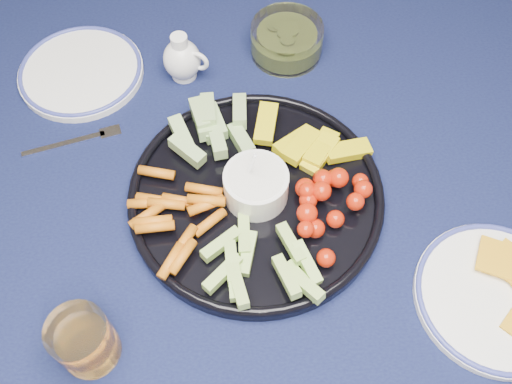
{
  "coord_description": "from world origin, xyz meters",
  "views": [
    {
      "loc": [
        -0.05,
        -0.43,
        1.49
      ],
      "look_at": [
        -0.03,
        -0.0,
        0.77
      ],
      "focal_mm": 40.0,
      "sensor_mm": 36.0,
      "label": 1
    }
  ],
  "objects_px": {
    "creamer_pitcher": "(183,59)",
    "pickle_bowl": "(287,41)",
    "crudite_platter": "(255,192)",
    "cheese_plate": "(497,296)",
    "dining_table": "(273,227)",
    "juice_tumbler": "(85,342)",
    "side_plate_extra": "(81,71)"
  },
  "relations": [
    {
      "from": "creamer_pitcher",
      "to": "pickle_bowl",
      "type": "relative_size",
      "value": 0.7
    },
    {
      "from": "crudite_platter",
      "to": "cheese_plate",
      "type": "height_order",
      "value": "crudite_platter"
    },
    {
      "from": "crudite_platter",
      "to": "pickle_bowl",
      "type": "height_order",
      "value": "crudite_platter"
    },
    {
      "from": "dining_table",
      "to": "pickle_bowl",
      "type": "xyz_separation_m",
      "value": [
        0.04,
        0.3,
        0.11
      ]
    },
    {
      "from": "cheese_plate",
      "to": "juice_tumbler",
      "type": "distance_m",
      "value": 0.54
    },
    {
      "from": "creamer_pitcher",
      "to": "cheese_plate",
      "type": "xyz_separation_m",
      "value": [
        0.43,
        -0.43,
        -0.03
      ]
    },
    {
      "from": "dining_table",
      "to": "juice_tumbler",
      "type": "distance_m",
      "value": 0.35
    },
    {
      "from": "creamer_pitcher",
      "to": "cheese_plate",
      "type": "relative_size",
      "value": 0.4
    },
    {
      "from": "pickle_bowl",
      "to": "creamer_pitcher",
      "type": "bearing_deg",
      "value": -165.38
    },
    {
      "from": "side_plate_extra",
      "to": "dining_table",
      "type": "bearing_deg",
      "value": -39.88
    },
    {
      "from": "creamer_pitcher",
      "to": "side_plate_extra",
      "type": "relative_size",
      "value": 0.41
    },
    {
      "from": "dining_table",
      "to": "crudite_platter",
      "type": "xyz_separation_m",
      "value": [
        -0.03,
        0.0,
        0.11
      ]
    },
    {
      "from": "dining_table",
      "to": "side_plate_extra",
      "type": "relative_size",
      "value": 7.82
    },
    {
      "from": "dining_table",
      "to": "creamer_pitcher",
      "type": "xyz_separation_m",
      "value": [
        -0.14,
        0.26,
        0.13
      ]
    },
    {
      "from": "dining_table",
      "to": "pickle_bowl",
      "type": "relative_size",
      "value": 13.25
    },
    {
      "from": "creamer_pitcher",
      "to": "crudite_platter",
      "type": "bearing_deg",
      "value": -66.73
    },
    {
      "from": "pickle_bowl",
      "to": "crudite_platter",
      "type": "bearing_deg",
      "value": -102.85
    },
    {
      "from": "juice_tumbler",
      "to": "dining_table",
      "type": "bearing_deg",
      "value": 41.1
    },
    {
      "from": "side_plate_extra",
      "to": "juice_tumbler",
      "type": "bearing_deg",
      "value": -81.94
    },
    {
      "from": "juice_tumbler",
      "to": "pickle_bowl",
      "type": "bearing_deg",
      "value": 61.04
    },
    {
      "from": "dining_table",
      "to": "side_plate_extra",
      "type": "bearing_deg",
      "value": 140.12
    },
    {
      "from": "pickle_bowl",
      "to": "juice_tumbler",
      "type": "relative_size",
      "value": 1.41
    },
    {
      "from": "pickle_bowl",
      "to": "side_plate_extra",
      "type": "relative_size",
      "value": 0.59
    },
    {
      "from": "creamer_pitcher",
      "to": "side_plate_extra",
      "type": "distance_m",
      "value": 0.18
    },
    {
      "from": "cheese_plate",
      "to": "dining_table",
      "type": "bearing_deg",
      "value": 149.5
    },
    {
      "from": "side_plate_extra",
      "to": "crudite_platter",
      "type": "bearing_deg",
      "value": -42.48
    },
    {
      "from": "cheese_plate",
      "to": "side_plate_extra",
      "type": "distance_m",
      "value": 0.75
    },
    {
      "from": "crudite_platter",
      "to": "side_plate_extra",
      "type": "distance_m",
      "value": 0.39
    },
    {
      "from": "pickle_bowl",
      "to": "cheese_plate",
      "type": "xyz_separation_m",
      "value": [
        0.25,
        -0.48,
        -0.01
      ]
    },
    {
      "from": "crudite_platter",
      "to": "creamer_pitcher",
      "type": "height_order",
      "value": "crudite_platter"
    },
    {
      "from": "crudite_platter",
      "to": "cheese_plate",
      "type": "relative_size",
      "value": 1.72
    },
    {
      "from": "side_plate_extra",
      "to": "cheese_plate",
      "type": "bearing_deg",
      "value": -35.68
    }
  ]
}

